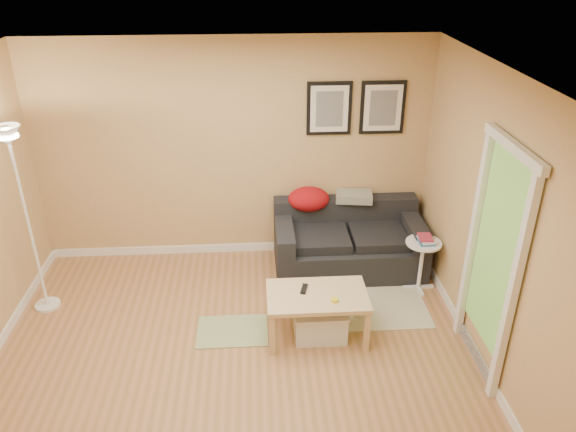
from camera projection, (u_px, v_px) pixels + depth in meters
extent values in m
plane|color=#B1754C|center=(235.00, 360.00, 5.15)|extent=(4.50, 4.50, 0.00)
plane|color=white|center=(219.00, 79.00, 3.97)|extent=(4.50, 4.50, 0.00)
plane|color=tan|center=(234.00, 152.00, 6.34)|extent=(4.50, 0.00, 4.50)
plane|color=tan|center=(215.00, 432.00, 2.79)|extent=(4.50, 0.00, 4.50)
plane|color=tan|center=(495.00, 229.00, 4.69)|extent=(0.00, 4.00, 4.00)
cube|color=white|center=(238.00, 247.00, 6.90)|extent=(4.50, 0.02, 0.10)
cube|color=white|center=(472.00, 345.00, 5.26)|extent=(0.02, 4.00, 0.10)
cube|color=beige|center=(367.00, 306.00, 5.90)|extent=(1.25, 0.85, 0.01)
cube|color=#668C4C|center=(233.00, 331.00, 5.52)|extent=(0.70, 0.50, 0.01)
cube|color=black|center=(304.00, 289.00, 5.33)|extent=(0.09, 0.17, 0.02)
cylinder|color=yellow|center=(335.00, 300.00, 5.16)|extent=(0.07, 0.07, 0.03)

